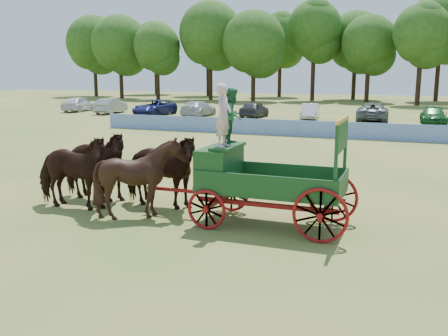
% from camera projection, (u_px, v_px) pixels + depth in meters
% --- Properties ---
extents(ground, '(160.00, 160.00, 0.00)m').
position_uv_depth(ground, '(163.00, 203.00, 15.97)').
color(ground, '#9E8247').
rests_on(ground, ground).
extents(horse_lead_left, '(2.80, 1.40, 2.31)m').
position_uv_depth(horse_lead_left, '(71.00, 172.00, 15.05)').
color(horse_lead_left, black).
rests_on(horse_lead_left, ground).
extents(horse_lead_right, '(2.78, 1.33, 2.31)m').
position_uv_depth(horse_lead_right, '(93.00, 166.00, 16.06)').
color(horse_lead_right, black).
rests_on(horse_lead_right, ground).
extents(horse_wheel_left, '(2.40, 2.22, 2.32)m').
position_uv_depth(horse_wheel_left, '(141.00, 178.00, 14.20)').
color(horse_wheel_left, black).
rests_on(horse_wheel_left, ground).
extents(horse_wheel_right, '(2.77, 1.33, 2.31)m').
position_uv_depth(horse_wheel_right, '(159.00, 171.00, 15.21)').
color(horse_wheel_right, black).
rests_on(horse_wheel_right, ground).
extents(farm_dray, '(6.00, 2.00, 3.83)m').
position_uv_depth(farm_dray, '(245.00, 164.00, 13.58)').
color(farm_dray, maroon).
rests_on(farm_dray, ground).
extents(sponsor_banner, '(26.00, 0.08, 1.05)m').
position_uv_depth(sponsor_banner, '(279.00, 128.00, 32.71)').
color(sponsor_banner, '#2049B1').
rests_on(sponsor_banner, ground).
extents(parked_cars, '(57.08, 7.38, 1.64)m').
position_uv_depth(parked_cars, '(365.00, 112.00, 42.02)').
color(parked_cars, silver).
rests_on(parked_cars, ground).
extents(treeline, '(89.21, 23.46, 15.10)m').
position_uv_depth(treeline, '(325.00, 36.00, 71.16)').
color(treeline, '#382314').
rests_on(treeline, ground).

